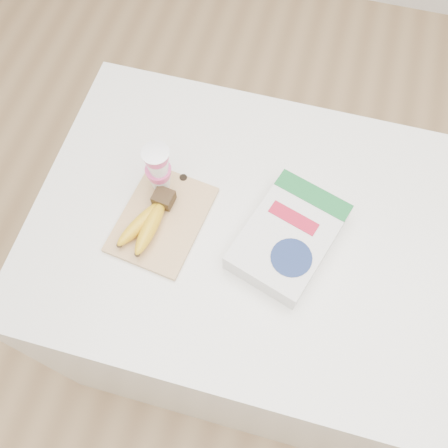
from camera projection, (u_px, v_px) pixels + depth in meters
The scene contains 6 objects.
room at pixel (302, 122), 0.82m from camera, with size 4.00×4.00×4.00m.
table at pixel (263, 290), 1.63m from camera, with size 1.21×0.81×0.91m, color white.
cutting_board at pixel (162, 219), 1.23m from camera, with size 0.19×0.26×0.01m, color tan.
bananas at pixel (148, 221), 1.19m from camera, with size 0.11×0.19×0.05m.
yogurt_stack at pixel (158, 168), 1.19m from camera, with size 0.07×0.07×0.15m.
cereal_box at pixel (289, 237), 1.18m from camera, with size 0.27×0.33×0.06m.
Camera 1 is at (0.01, -0.52, 2.02)m, focal length 40.00 mm.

